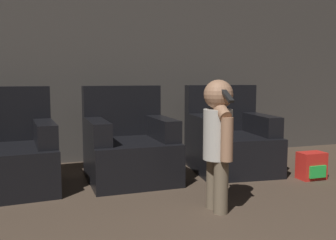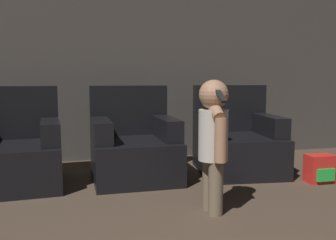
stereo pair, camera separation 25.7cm
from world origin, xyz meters
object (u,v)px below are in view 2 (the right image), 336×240
armchair_right (237,142)px  toy_backpack (320,169)px  armchair_left (15,152)px  armchair_middle (133,146)px  person_toddler (214,135)px

armchair_right → toy_backpack: (0.57, -0.58, -0.18)m
armchair_left → armchair_middle: 1.07m
armchair_left → toy_backpack: armchair_left is taller
armchair_middle → toy_backpack: bearing=-20.4°
armchair_right → armchair_left: bearing=-174.3°
armchair_right → armchair_middle: bearing=-174.4°
armchair_middle → person_toddler: size_ratio=0.93×
armchair_middle → person_toddler: 1.18m
armchair_left → armchair_right: size_ratio=0.98×
armchair_right → toy_backpack: armchair_right is taller
armchair_middle → armchair_right: size_ratio=0.96×
armchair_middle → armchair_right: bearing=-1.0°
person_toddler → toy_backpack: (1.23, 0.50, -0.43)m
armchair_middle → person_toddler: person_toddler is taller
armchair_left → toy_backpack: size_ratio=3.51×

